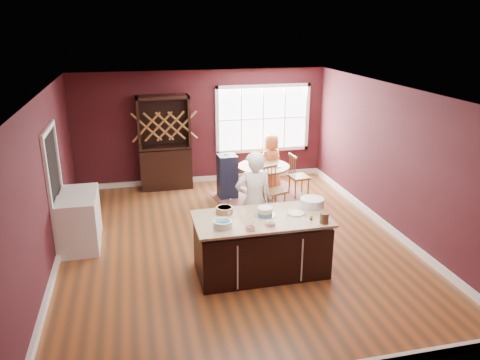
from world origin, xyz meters
name	(u,v)px	position (x,y,z in m)	size (l,w,h in m)	color
room_shell	(233,171)	(0.00, 0.00, 1.35)	(7.00, 7.00, 7.00)	brown
window	(263,119)	(1.50, 3.47, 1.50)	(2.36, 0.10, 1.66)	white
doorway	(56,191)	(-2.97, 0.60, 1.02)	(0.08, 1.26, 2.13)	white
kitchen_island	(261,246)	(0.21, -1.06, 0.44)	(2.06, 1.08, 0.92)	black
dining_table	(263,175)	(1.13, 2.05, 0.53)	(1.15, 1.15, 0.75)	#976431
baker	(254,201)	(0.29, -0.27, 0.88)	(0.64, 0.42, 1.76)	silver
layer_cake	(265,212)	(0.28, -1.00, 0.99)	(0.32, 0.32, 0.13)	white
bowl_blue	(223,224)	(-0.44, -1.28, 0.97)	(0.28, 0.28, 0.11)	white
bowl_yellow	(224,210)	(-0.31, -0.76, 0.97)	(0.27, 0.27, 0.10)	#A58757
bowl_pink	(250,228)	(-0.07, -1.46, 0.95)	(0.15, 0.15, 0.05)	white
bowl_olive	(271,223)	(0.26, -1.37, 0.95)	(0.15, 0.15, 0.06)	beige
drinking_glass	(289,212)	(0.63, -1.12, 0.99)	(0.07, 0.07, 0.14)	silver
dinner_plate	(296,213)	(0.78, -1.04, 0.93)	(0.26, 0.26, 0.02)	#F6E6C1
white_tub	(312,202)	(1.13, -0.80, 0.99)	(0.39, 0.39, 0.13)	silver
stoneware_crock	(324,218)	(1.06, -1.47, 1.00)	(0.13, 0.13, 0.16)	#422B1F
toy_figurine	(311,218)	(0.92, -1.32, 0.96)	(0.04, 0.04, 0.07)	gold
rug	(263,197)	(1.13, 2.05, 0.01)	(2.04, 1.58, 0.01)	brown
chair_east	(299,175)	(1.94, 1.99, 0.49)	(0.42, 0.40, 0.99)	#985324
chair_south	(274,189)	(1.13, 1.24, 0.48)	(0.41, 0.39, 0.96)	brown
chair_north	(267,166)	(1.46, 2.89, 0.45)	(0.38, 0.36, 0.91)	brown
seated_woman	(271,162)	(1.46, 2.58, 0.66)	(0.64, 0.42, 1.31)	orange
high_chair	(227,175)	(0.36, 2.30, 0.51)	(0.41, 0.41, 1.02)	#1B2037
toddler	(227,161)	(0.38, 2.40, 0.81)	(0.18, 0.14, 0.26)	#8CA5BF
table_plate	(276,166)	(1.38, 1.94, 0.76)	(0.22, 0.22, 0.02)	beige
table_cup	(253,162)	(0.93, 2.23, 0.80)	(0.13, 0.13, 0.10)	silver
hutch	(165,143)	(-0.93, 3.22, 1.09)	(1.19, 0.50, 2.18)	#3C2712
washer	(78,226)	(-2.64, 0.28, 0.47)	(0.65, 0.63, 0.94)	silver
dryer	(81,213)	(-2.64, 0.92, 0.46)	(0.63, 0.61, 0.91)	white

